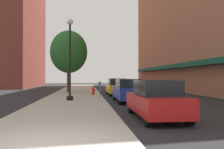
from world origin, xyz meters
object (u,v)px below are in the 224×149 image
lamppost (70,57)px  tree_near (69,52)px  parking_meter_near (100,88)px  fire_hydrant (93,91)px  car_yellow (117,87)px  car_blue (128,91)px  car_red (156,100)px

lamppost → tree_near: bearing=94.8°
tree_near → parking_meter_near: bearing=-69.1°
fire_hydrant → car_yellow: car_yellow is taller
tree_near → car_blue: 11.32m
lamppost → parking_meter_near: lamppost is taller
car_yellow → car_blue: bearing=-89.2°
car_red → car_blue: (0.00, 6.62, 0.00)m
lamppost → car_blue: (4.18, -0.46, -2.39)m
fire_hydrant → car_blue: 5.73m
parking_meter_near → car_blue: 2.55m
parking_meter_near → car_red: size_ratio=0.30×
lamppost → parking_meter_near: 3.38m
lamppost → tree_near: (-0.76, 9.02, 1.37)m
parking_meter_near → fire_hydrant: bearing=96.3°
fire_hydrant → car_blue: car_blue is taller
fire_hydrant → parking_meter_near: (0.40, -3.58, 0.43)m
tree_near → car_yellow: (4.93, -3.20, -3.77)m
car_blue → fire_hydrant: bearing=116.5°
fire_hydrant → car_blue: (2.35, -5.22, 0.29)m
parking_meter_near → car_yellow: size_ratio=0.30×
car_red → car_blue: 6.62m
fire_hydrant → car_yellow: (2.35, 1.05, 0.29)m
lamppost → car_red: size_ratio=1.37×
tree_near → car_yellow: 6.98m
parking_meter_near → car_red: 8.49m
tree_near → car_blue: tree_near is taller
car_red → car_yellow: bearing=91.6°
lamppost → fire_hydrant: (1.83, 4.77, -2.68)m
tree_near → car_yellow: size_ratio=1.59×
car_yellow → parking_meter_near: bearing=-112.0°
parking_meter_near → tree_near: bearing=110.9°
fire_hydrant → car_blue: size_ratio=0.18×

